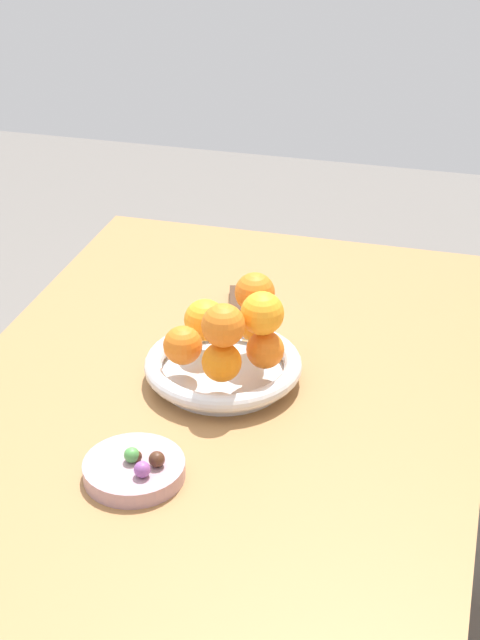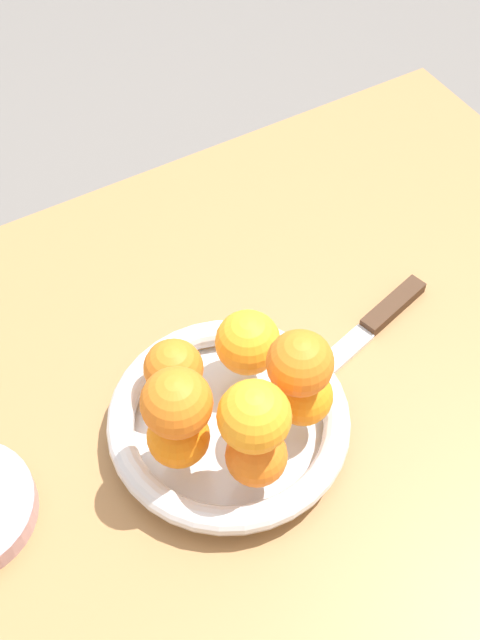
{
  "view_description": "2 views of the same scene",
  "coord_description": "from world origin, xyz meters",
  "px_view_note": "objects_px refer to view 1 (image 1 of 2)",
  "views": [
    {
      "loc": [
        1.15,
        0.34,
        1.52
      ],
      "look_at": [
        -0.02,
        0.02,
        0.84
      ],
      "focal_mm": 55.0,
      "sensor_mm": 36.0,
      "label": 1
    },
    {
      "loc": [
        0.17,
        0.34,
        1.42
      ],
      "look_at": [
        -0.05,
        -0.03,
        0.87
      ],
      "focal_mm": 45.0,
      "sensor_mm": 36.0,
      "label": 2
    }
  ],
  "objects_px": {
    "candy_ball_0": "(142,469)",
    "candy_ball_2": "(132,455)",
    "candy_dish": "(134,470)",
    "candy_ball_1": "(157,459)",
    "candy_ball_3": "(136,456)",
    "orange_4": "(222,362)",
    "orange_6": "(223,325)",
    "orange_5": "(262,313)",
    "orange_2": "(205,320)",
    "fruit_bowl": "(227,368)",
    "orange_7": "(255,292)",
    "orange_0": "(265,350)",
    "dining_table": "(221,435)",
    "orange_1": "(256,324)",
    "orange_3": "(183,345)",
    "knife": "(235,320)"
  },
  "relations": [
    {
      "from": "orange_7",
      "to": "candy_ball_3",
      "type": "xyz_separation_m",
      "value": [
        0.3,
        -0.08,
        -0.09
      ]
    },
    {
      "from": "orange_4",
      "to": "dining_table",
      "type": "bearing_deg",
      "value": -160.14
    },
    {
      "from": "fruit_bowl",
      "to": "candy_ball_3",
      "type": "height_order",
      "value": "fruit_bowl"
    },
    {
      "from": "fruit_bowl",
      "to": "orange_4",
      "type": "xyz_separation_m",
      "value": [
        0.06,
        0.01,
        0.05
      ]
    },
    {
      "from": "candy_dish",
      "to": "orange_5",
      "type": "height_order",
      "value": "orange_5"
    },
    {
      "from": "dining_table",
      "to": "orange_5",
      "type": "relative_size",
      "value": 17.87
    },
    {
      "from": "orange_2",
      "to": "candy_ball_0",
      "type": "xyz_separation_m",
      "value": [
        0.31,
        0.01,
        -0.04
      ]
    },
    {
      "from": "orange_4",
      "to": "orange_6",
      "type": "xyz_separation_m",
      "value": [
        -0.0,
        0.0,
        0.06
      ]
    },
    {
      "from": "knife",
      "to": "orange_3",
      "type": "bearing_deg",
      "value": -6.31
    },
    {
      "from": "orange_7",
      "to": "orange_0",
      "type": "bearing_deg",
      "value": 27.3
    },
    {
      "from": "dining_table",
      "to": "candy_ball_0",
      "type": "height_order",
      "value": "candy_ball_0"
    },
    {
      "from": "orange_1",
      "to": "orange_7",
      "type": "relative_size",
      "value": 0.93
    },
    {
      "from": "fruit_bowl",
      "to": "candy_ball_0",
      "type": "distance_m",
      "value": 0.27
    },
    {
      "from": "orange_1",
      "to": "orange_3",
      "type": "relative_size",
      "value": 0.97
    },
    {
      "from": "dining_table",
      "to": "candy_dish",
      "type": "bearing_deg",
      "value": -11.22
    },
    {
      "from": "candy_ball_0",
      "to": "candy_ball_2",
      "type": "bearing_deg",
      "value": -136.86
    },
    {
      "from": "orange_5",
      "to": "candy_ball_2",
      "type": "distance_m",
      "value": 0.28
    },
    {
      "from": "dining_table",
      "to": "candy_ball_2",
      "type": "xyz_separation_m",
      "value": [
        0.23,
        -0.05,
        0.12
      ]
    },
    {
      "from": "candy_ball_0",
      "to": "candy_ball_2",
      "type": "height_order",
      "value": "same"
    },
    {
      "from": "orange_7",
      "to": "candy_ball_0",
      "type": "distance_m",
      "value": 0.34
    },
    {
      "from": "fruit_bowl",
      "to": "orange_7",
      "type": "bearing_deg",
      "value": 151.21
    },
    {
      "from": "orange_5",
      "to": "orange_7",
      "type": "xyz_separation_m",
      "value": [
        -0.06,
        -0.03,
        -0.0
      ]
    },
    {
      "from": "orange_7",
      "to": "candy_ball_2",
      "type": "distance_m",
      "value": 0.32
    },
    {
      "from": "orange_2",
      "to": "fruit_bowl",
      "type": "bearing_deg",
      "value": 45.7
    },
    {
      "from": "orange_4",
      "to": "knife",
      "type": "xyz_separation_m",
      "value": [
        -0.23,
        -0.04,
        -0.06
      ]
    },
    {
      "from": "knife",
      "to": "orange_7",
      "type": "bearing_deg",
      "value": 27.73
    },
    {
      "from": "candy_ball_0",
      "to": "candy_ball_2",
      "type": "distance_m",
      "value": 0.03
    },
    {
      "from": "fruit_bowl",
      "to": "dining_table",
      "type": "bearing_deg",
      "value": -16.49
    },
    {
      "from": "orange_5",
      "to": "orange_6",
      "type": "distance_m",
      "value": 0.06
    },
    {
      "from": "orange_1",
      "to": "orange_6",
      "type": "height_order",
      "value": "orange_6"
    },
    {
      "from": "candy_ball_2",
      "to": "candy_dish",
      "type": "bearing_deg",
      "value": 58.03
    },
    {
      "from": "orange_4",
      "to": "orange_1",
      "type": "bearing_deg",
      "value": 170.74
    },
    {
      "from": "candy_ball_0",
      "to": "fruit_bowl",
      "type": "bearing_deg",
      "value": 173.56
    },
    {
      "from": "orange_5",
      "to": "candy_ball_1",
      "type": "bearing_deg",
      "value": -17.52
    },
    {
      "from": "candy_ball_0",
      "to": "candy_ball_3",
      "type": "height_order",
      "value": "candy_ball_0"
    },
    {
      "from": "candy_ball_1",
      "to": "orange_5",
      "type": "bearing_deg",
      "value": 162.48
    },
    {
      "from": "dining_table",
      "to": "orange_7",
      "type": "height_order",
      "value": "orange_7"
    },
    {
      "from": "orange_0",
      "to": "dining_table",
      "type": "bearing_deg",
      "value": -82.8
    },
    {
      "from": "orange_7",
      "to": "fruit_bowl",
      "type": "bearing_deg",
      "value": -28.79
    },
    {
      "from": "orange_5",
      "to": "orange_4",
      "type": "bearing_deg",
      "value": -42.2
    },
    {
      "from": "orange_4",
      "to": "candy_ball_0",
      "type": "bearing_deg",
      "value": -10.82
    },
    {
      "from": "candy_ball_1",
      "to": "orange_3",
      "type": "bearing_deg",
      "value": -170.54
    },
    {
      "from": "orange_6",
      "to": "candy_ball_3",
      "type": "distance_m",
      "value": 0.22
    },
    {
      "from": "candy_ball_2",
      "to": "candy_ball_1",
      "type": "bearing_deg",
      "value": 89.45
    },
    {
      "from": "orange_1",
      "to": "orange_5",
      "type": "distance_m",
      "value": 0.09
    },
    {
      "from": "orange_6",
      "to": "candy_ball_0",
      "type": "xyz_separation_m",
      "value": [
        0.21,
        -0.04,
        -0.09
      ]
    },
    {
      "from": "candy_dish",
      "to": "orange_2",
      "type": "distance_m",
      "value": 0.3
    },
    {
      "from": "candy_ball_1",
      "to": "candy_ball_3",
      "type": "xyz_separation_m",
      "value": [
        -0.0,
        -0.03,
        -0.0
      ]
    },
    {
      "from": "orange_4",
      "to": "candy_ball_2",
      "type": "height_order",
      "value": "orange_4"
    },
    {
      "from": "dining_table",
      "to": "orange_5",
      "type": "height_order",
      "value": "orange_5"
    }
  ]
}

